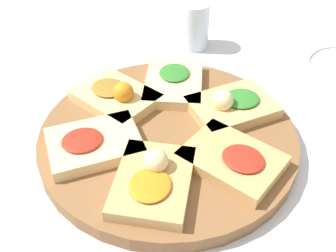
# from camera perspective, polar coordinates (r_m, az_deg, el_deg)

# --- Properties ---
(ground_plane) EXTENTS (3.00, 3.00, 0.00)m
(ground_plane) POSITION_cam_1_polar(r_m,az_deg,el_deg) (0.62, 0.00, -2.36)
(ground_plane) COLOR silver
(serving_board) EXTENTS (0.40, 0.40, 0.02)m
(serving_board) POSITION_cam_1_polar(r_m,az_deg,el_deg) (0.62, 0.00, -1.52)
(serving_board) COLOR brown
(serving_board) RESTS_ON ground_plane
(focaccia_slice_0) EXTENTS (0.16, 0.16, 0.03)m
(focaccia_slice_0) POSITION_cam_1_polar(r_m,az_deg,el_deg) (0.69, 0.83, 6.30)
(focaccia_slice_0) COLOR #E5C689
(focaccia_slice_0) RESTS_ON serving_board
(focaccia_slice_1) EXTENTS (0.13, 0.15, 0.05)m
(focaccia_slice_1) POSITION_cam_1_polar(r_m,az_deg,el_deg) (0.66, -7.51, 4.34)
(focaccia_slice_1) COLOR #DBB775
(focaccia_slice_1) RESTS_ON serving_board
(focaccia_slice_2) EXTENTS (0.15, 0.12, 0.03)m
(focaccia_slice_2) POSITION_cam_1_polar(r_m,az_deg,el_deg) (0.58, -10.77, -2.49)
(focaccia_slice_2) COLOR #E5C689
(focaccia_slice_2) RESTS_ON serving_board
(focaccia_slice_3) EXTENTS (0.16, 0.16, 0.05)m
(focaccia_slice_3) POSITION_cam_1_polar(r_m,az_deg,el_deg) (0.52, -2.17, -7.72)
(focaccia_slice_3) COLOR tan
(focaccia_slice_3) RESTS_ON serving_board
(focaccia_slice_4) EXTENTS (0.14, 0.16, 0.03)m
(focaccia_slice_4) POSITION_cam_1_polar(r_m,az_deg,el_deg) (0.55, 9.37, -4.81)
(focaccia_slice_4) COLOR tan
(focaccia_slice_4) RESTS_ON serving_board
(focaccia_slice_5) EXTENTS (0.14, 0.11, 0.05)m
(focaccia_slice_5) POSITION_cam_1_polar(r_m,az_deg,el_deg) (0.64, 9.20, 2.94)
(focaccia_slice_5) COLOR tan
(focaccia_slice_5) RESTS_ON serving_board
(water_glass) EXTENTS (0.06, 0.06, 0.10)m
(water_glass) POSITION_cam_1_polar(r_m,az_deg,el_deg) (0.85, 3.81, 14.37)
(water_glass) COLOR silver
(water_glass) RESTS_ON ground_plane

